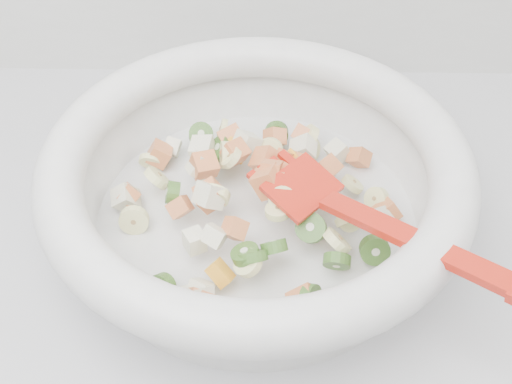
{
  "coord_description": "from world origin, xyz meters",
  "views": [
    {
      "loc": [
        -0.18,
        1.03,
        1.37
      ],
      "look_at": [
        -0.19,
        1.46,
        0.95
      ],
      "focal_mm": 45.0,
      "sensor_mm": 36.0,
      "label": 1
    }
  ],
  "objects": [
    {
      "name": "mixing_bowl",
      "position": [
        -0.19,
        1.46,
        0.96
      ],
      "size": [
        0.4,
        0.39,
        0.12
      ],
      "color": "silver",
      "rests_on": "counter"
    }
  ]
}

